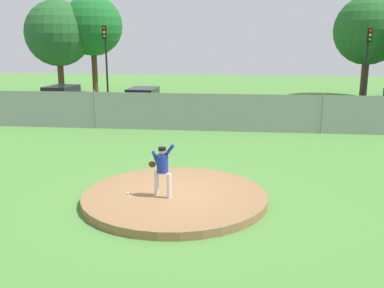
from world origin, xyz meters
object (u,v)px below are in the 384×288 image
baseball (128,193)px  parked_car_silver (62,99)px  traffic_light_far (367,55)px  parked_car_teal (143,101)px  traffic_light_near (106,52)px  traffic_cone_orange (190,106)px  pitcher_youth (162,166)px

baseball → parked_car_silver: size_ratio=0.02×
parked_car_silver → traffic_light_far: size_ratio=0.83×
parked_car_silver → parked_car_teal: parked_car_silver is taller
traffic_light_near → traffic_cone_orange: bearing=-22.4°
baseball → traffic_light_far: (11.18, 18.80, 3.29)m
pitcher_youth → parked_car_teal: size_ratio=0.37×
parked_car_teal → traffic_light_near: bearing=129.8°
baseball → traffic_light_near: (-6.58, 19.36, 3.42)m
baseball → traffic_light_near: bearing=108.8°
parked_car_silver → traffic_light_near: (1.72, 4.12, 2.89)m
pitcher_youth → traffic_cone_orange: 16.85m
traffic_cone_orange → traffic_light_far: traffic_light_far is taller
baseball → traffic_light_near: 20.73m
parked_car_silver → traffic_cone_orange: parked_car_silver is taller
pitcher_youth → baseball: (-1.01, 0.04, -0.84)m
parked_car_teal → traffic_cone_orange: parked_car_teal is taller
pitcher_youth → traffic_cone_orange: pitcher_youth is taller
parked_car_teal → traffic_light_far: (14.15, 3.78, 2.78)m
parked_car_silver → pitcher_youth: bearing=-58.6°
baseball → traffic_light_far: size_ratio=0.01×
baseball → parked_car_teal: parked_car_teal is taller
traffic_light_near → parked_car_teal: bearing=-50.2°
baseball → traffic_cone_orange: (-0.25, 16.75, -0.00)m
traffic_cone_orange → traffic_light_far: bearing=10.2°
traffic_light_far → pitcher_youth: bearing=-118.4°
pitcher_youth → parked_car_silver: size_ratio=0.35×
pitcher_youth → baseball: pitcher_youth is taller
parked_car_silver → traffic_cone_orange: 8.20m
pitcher_youth → traffic_light_far: size_ratio=0.30×
traffic_cone_orange → traffic_light_near: size_ratio=0.10×
baseball → parked_car_teal: (-2.96, 15.02, 0.51)m
pitcher_youth → traffic_light_near: traffic_light_near is taller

